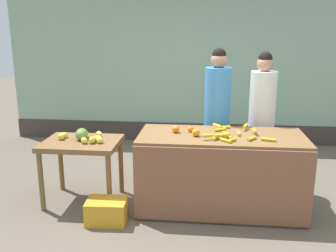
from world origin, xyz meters
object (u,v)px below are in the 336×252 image
at_px(vendor_woman_blue_shirt, 217,119).
at_px(vendor_woman_white_shirt, 261,121).
at_px(produce_crate, 107,211).
at_px(produce_sack, 149,163).

height_order(vendor_woman_blue_shirt, vendor_woman_white_shirt, vendor_woman_blue_shirt).
height_order(produce_crate, produce_sack, produce_sack).
distance_m(produce_crate, produce_sack, 1.26).
bearing_deg(vendor_woman_blue_shirt, produce_sack, 176.94).
bearing_deg(produce_sack, vendor_woman_blue_shirt, -3.06).
bearing_deg(produce_crate, vendor_woman_white_shirt, 33.84).
xyz_separation_m(vendor_woman_blue_shirt, produce_sack, (-0.93, 0.05, -0.67)).
bearing_deg(produce_crate, produce_sack, 76.82).
bearing_deg(produce_crate, vendor_woman_blue_shirt, 43.80).
relative_size(vendor_woman_blue_shirt, vendor_woman_white_shirt, 1.03).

